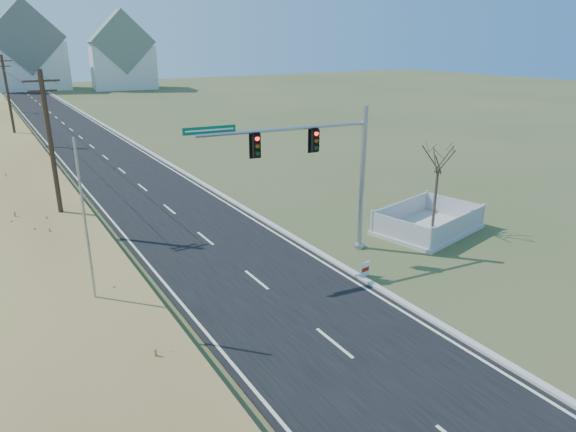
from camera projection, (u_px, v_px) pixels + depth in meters
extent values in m
plane|color=#3B4E25|center=(304.00, 320.00, 20.12)|extent=(260.00, 260.00, 0.00)
cube|color=black|center=(74.00, 132.00, 60.54)|extent=(8.00, 180.00, 0.06)
cube|color=#B2AFA8|center=(110.00, 129.00, 62.55)|extent=(0.30, 180.00, 0.18)
cylinder|color=#422D1E|center=(52.00, 155.00, 27.60)|extent=(0.26, 0.26, 9.00)
cube|color=#422D1E|center=(41.00, 81.00, 26.33)|extent=(1.80, 0.10, 0.10)
cube|color=#422D1E|center=(43.00, 91.00, 26.49)|extent=(1.40, 0.10, 0.10)
cylinder|color=#422D1E|center=(9.00, 101.00, 51.85)|extent=(0.26, 0.26, 9.00)
cube|color=#422D1E|center=(2.00, 61.00, 50.58)|extent=(1.80, 0.10, 0.10)
cube|color=#422D1E|center=(3.00, 66.00, 50.74)|extent=(1.40, 0.10, 0.10)
cube|color=silver|center=(29.00, 66.00, 110.02)|extent=(15.00, 10.00, 10.00)
cube|color=slate|center=(24.00, 37.00, 108.09)|extent=(15.27, 10.20, 15.27)
cube|color=silver|center=(123.00, 68.00, 112.53)|extent=(13.87, 10.31, 9.00)
cube|color=slate|center=(121.00, 42.00, 110.77)|extent=(14.12, 10.51, 13.24)
cylinder|color=#9EA0A5|center=(359.00, 246.00, 27.09)|extent=(0.64, 0.64, 0.21)
cylinder|color=#9EA0A5|center=(362.00, 180.00, 25.91)|extent=(0.28, 0.28, 7.41)
cylinder|color=#9EA0A5|center=(286.00, 129.00, 23.27)|extent=(8.45, 1.05, 0.17)
cube|color=black|center=(315.00, 140.00, 24.07)|extent=(0.37, 0.31, 1.05)
cube|color=black|center=(256.00, 145.00, 22.88)|extent=(0.37, 0.31, 1.05)
cube|color=#055E44|center=(209.00, 130.00, 21.75)|extent=(2.32, 0.28, 0.32)
cube|color=#B7B5AD|center=(427.00, 229.00, 29.43)|extent=(6.68, 5.28, 0.22)
cube|color=#ADADB2|center=(459.00, 226.00, 27.94)|extent=(5.49, 1.34, 1.12)
cube|color=#ADADB2|center=(401.00, 211.00, 30.48)|extent=(5.49, 1.34, 1.12)
cube|color=#ADADB2|center=(400.00, 230.00, 27.36)|extent=(0.92, 3.67, 1.12)
cube|color=#ADADB2|center=(453.00, 207.00, 31.06)|extent=(0.92, 3.67, 1.12)
cube|color=white|center=(365.00, 269.00, 23.66)|extent=(0.56, 0.11, 0.70)
cube|color=#AB1E0B|center=(365.00, 270.00, 23.64)|extent=(0.45, 0.07, 0.20)
cylinder|color=#B7B5AD|center=(99.00, 326.00, 19.58)|extent=(0.33, 0.33, 0.15)
cylinder|color=#9EA0A5|center=(87.00, 238.00, 18.41)|extent=(0.09, 0.09, 7.31)
cylinder|color=#4C3F33|center=(435.00, 201.00, 29.05)|extent=(0.16, 0.16, 3.53)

